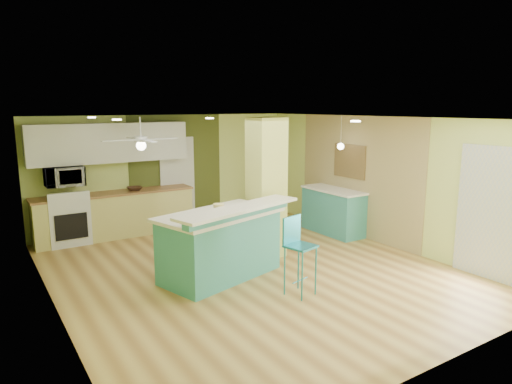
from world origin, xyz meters
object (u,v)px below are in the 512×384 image
Objects in this scene: side_counter at (333,211)px; fruit_bowl at (135,189)px; peninsula at (221,243)px; bar_stool at (297,243)px; canister at (219,210)px.

side_counter is 4.24m from fruit_bowl.
side_counter is at bearing -31.50° from fruit_bowl.
peninsula is 1.34m from bar_stool.
bar_stool is 3.53× the size of fruit_bowl.
canister reaches higher than bar_stool.
canister is (-0.70, 1.04, 0.37)m from bar_stool.
peninsula is 0.61m from canister.
peninsula is 3.21m from fruit_bowl.
fruit_bowl is at bearing 148.50° from side_counter.
canister is at bearing 110.47° from bar_stool.
peninsula is at bearing 103.15° from bar_stool.
peninsula is at bearing -163.45° from side_counter.
bar_stool is 6.20× the size of canister.
side_counter is at bearing 18.24° from canister.
bar_stool is (0.60, -1.18, 0.21)m from peninsula.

